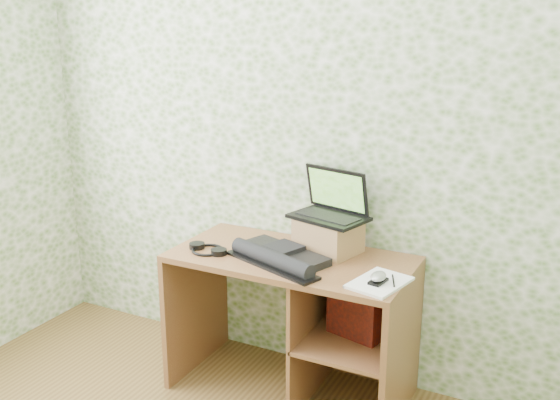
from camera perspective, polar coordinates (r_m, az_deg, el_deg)
The scene contains 10 objects.
wall_back at distance 3.24m, azimuth 3.49°, elevation 5.76°, with size 3.50×3.50×0.00m, color white.
desk at distance 3.21m, azimuth 2.52°, elevation -9.70°, with size 1.20×0.60×0.75m.
riser at distance 3.15m, azimuth 4.43°, elevation -3.25°, with size 0.29×0.24×0.17m, color #9D7746.
laptop at distance 3.15m, azimuth 4.76°, elevation -0.56°, with size 0.42×0.34×0.24m.
keyboard at distance 3.04m, azimuth -0.14°, elevation -5.13°, with size 0.56×0.45×0.08m.
headphones at distance 3.19m, azimuth -6.62°, elevation -4.51°, with size 0.23×0.19×0.03m.
notepad at distance 2.83m, azimuth 9.08°, elevation -7.47°, with size 0.20×0.28×0.01m, color white.
mouse at distance 2.80m, azimuth 8.97°, elevation -7.12°, with size 0.07×0.10×0.04m, color #B1B1B4.
pen at distance 2.83m, azimuth 10.33°, elevation -7.26°, with size 0.01×0.01×0.13m, color black.
red_box at distance 3.07m, azimuth 6.83°, elevation -9.62°, with size 0.27×0.09×0.32m, color maroon.
Camera 1 is at (1.26, -1.17, 1.87)m, focal length 40.00 mm.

